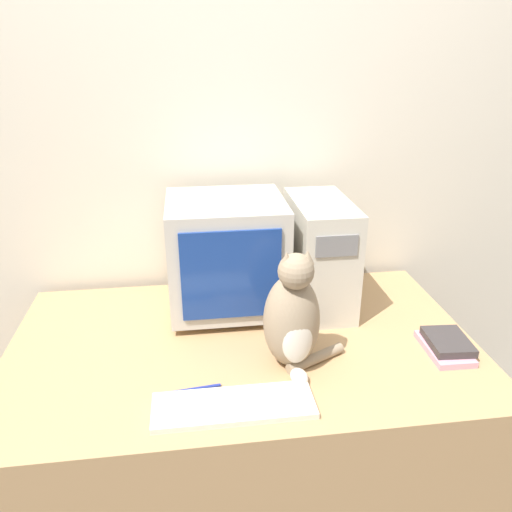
# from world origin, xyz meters

# --- Properties ---
(wall_back) EXTENTS (7.00, 0.05, 2.50)m
(wall_back) POSITION_xyz_m (0.00, 1.00, 1.25)
(wall_back) COLOR beige
(wall_back) RESTS_ON ground_plane
(desk) EXTENTS (1.57, 0.94, 0.76)m
(desk) POSITION_xyz_m (0.00, 0.47, 0.38)
(desk) COLOR tan
(desk) RESTS_ON ground_plane
(crt_monitor) EXTENTS (0.42, 0.39, 0.43)m
(crt_monitor) POSITION_xyz_m (-0.03, 0.71, 0.98)
(crt_monitor) COLOR #BCB7AD
(crt_monitor) RESTS_ON desk
(computer_tower) EXTENTS (0.20, 0.41, 0.41)m
(computer_tower) POSITION_xyz_m (0.32, 0.70, 0.97)
(computer_tower) COLOR beige
(computer_tower) RESTS_ON desk
(keyboard) EXTENTS (0.45, 0.15, 0.02)m
(keyboard) POSITION_xyz_m (-0.06, 0.13, 0.77)
(keyboard) COLOR silver
(keyboard) RESTS_ON desk
(cat) EXTENTS (0.27, 0.23, 0.40)m
(cat) POSITION_xyz_m (0.14, 0.32, 0.93)
(cat) COLOR gray
(cat) RESTS_ON desk
(book_stack) EXTENTS (0.14, 0.21, 0.05)m
(book_stack) POSITION_xyz_m (0.66, 0.32, 0.79)
(book_stack) COLOR pink
(book_stack) RESTS_ON desk
(pen) EXTENTS (0.16, 0.03, 0.01)m
(pen) POSITION_xyz_m (-0.17, 0.23, 0.77)
(pen) COLOR navy
(pen) RESTS_ON desk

